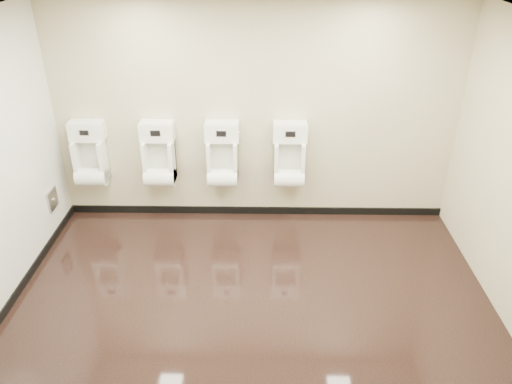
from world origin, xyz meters
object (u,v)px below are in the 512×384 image
urinal_0 (90,158)px  urinal_3 (289,159)px  urinal_1 (159,159)px  access_panel (52,199)px  urinal_2 (223,159)px

urinal_0 → urinal_3: same height
urinal_3 → urinal_1: bearing=180.0°
access_panel → urinal_0: urinal_0 is taller
urinal_2 → urinal_1: bearing=180.0°
access_panel → urinal_1: size_ratio=0.31×
urinal_1 → urinal_3: bearing=0.0°
urinal_0 → urinal_3: (2.51, 0.00, 0.00)m
urinal_3 → urinal_2: bearing=180.0°
urinal_1 → urinal_3: size_ratio=1.00×
urinal_0 → access_panel: bearing=-134.6°
urinal_0 → urinal_2: bearing=0.0°
access_panel → urinal_1: (1.27, 0.41, 0.37)m
urinal_0 → urinal_1: (0.87, 0.00, 0.00)m
access_panel → urinal_0: 0.68m
urinal_0 → urinal_1: 0.87m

